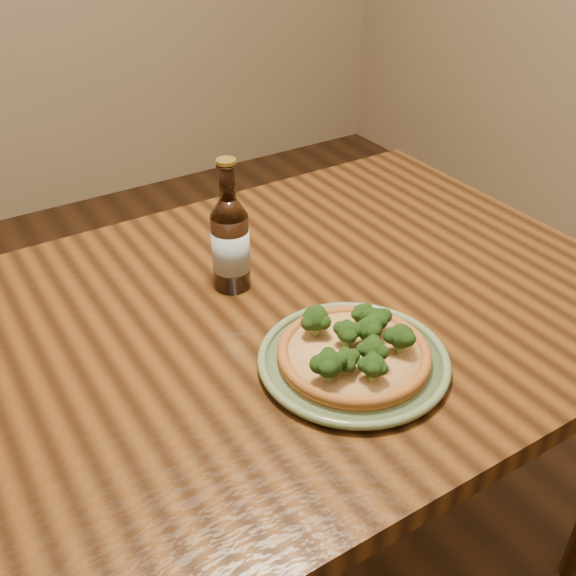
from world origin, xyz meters
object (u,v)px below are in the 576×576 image
table (202,381)px  beer_bottle (230,242)px  pizza (355,351)px  plate (353,360)px

table → beer_bottle: (0.12, 0.11, 0.18)m
pizza → table: bearing=132.5°
plate → beer_bottle: bearing=99.8°
plate → table: bearing=132.6°
plate → pizza: bearing=-76.2°
pizza → beer_bottle: bearing=99.8°
plate → pizza: pizza is taller
table → beer_bottle: size_ratio=6.48×
plate → beer_bottle: (-0.05, 0.30, 0.08)m
table → plate: plate is taller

